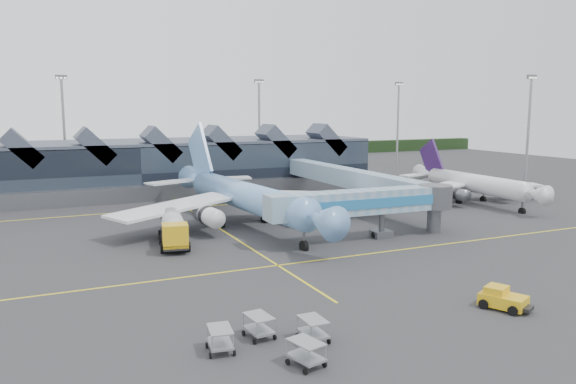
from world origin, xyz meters
name	(u,v)px	position (x,y,z in m)	size (l,w,h in m)	color
ground	(249,247)	(0.00, 0.00, 0.00)	(260.00, 260.00, 0.00)	#2A2A2C
taxi_stripes	(222,230)	(0.00, 10.00, 0.01)	(120.00, 60.00, 0.01)	yellow
tree_line_far	(114,155)	(0.00, 110.00, 2.00)	(260.00, 4.00, 4.00)	black
terminal	(132,167)	(-5.07, 47.35, 4.88)	(90.00, 22.25, 12.52)	black
light_masts	(237,122)	(21.00, 62.80, 12.49)	(132.40, 42.56, 22.45)	gray
main_airliner	(243,195)	(3.64, 11.95, 4.01)	(36.79, 42.49, 13.64)	#759EED
regional_jet	(472,183)	(44.48, 13.34, 3.25)	(27.38, 29.75, 10.24)	white
jet_bridge	(375,203)	(15.34, -2.01, 4.35)	(24.73, 4.37, 6.11)	#6D99B5
fuel_truck	(173,227)	(-7.46, 4.92, 2.04)	(4.50, 10.95, 3.64)	black
pushback_tug	(503,299)	(11.22, -26.44, 0.76)	(3.49, 4.21, 1.69)	gold
baggage_carts	(274,336)	(-8.02, -25.81, 0.89)	(7.92, 7.65, 1.59)	#9A9DA3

